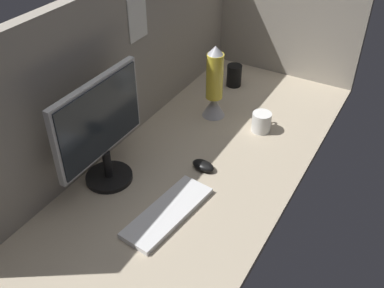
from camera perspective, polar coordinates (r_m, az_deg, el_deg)
name	(u,v)px	position (r cm, az deg, el deg)	size (l,w,h in cm)	color
ground_plane	(203,159)	(182.90, 1.38, -1.91)	(180.00, 80.00, 3.00)	tan
cubicle_wall_back	(122,63)	(182.33, -9.02, 10.27)	(180.00, 5.50, 65.45)	gray
cubicle_wall_side	(286,13)	(237.77, 12.11, 16.30)	(5.00, 80.00, 65.45)	gray
monitor	(101,128)	(160.02, -11.74, 2.01)	(43.55, 18.00, 42.30)	black
keyboard	(168,212)	(156.69, -3.13, -8.80)	(37.00, 13.00, 2.00)	silver
mouse	(203,166)	(174.40, 1.46, -2.80)	(5.60, 9.60, 3.40)	black
mug_ceramic_white	(262,122)	(196.77, 8.99, 2.86)	(11.73, 8.48, 8.88)	white
mug_black_travel	(234,75)	(230.11, 5.48, 8.83)	(7.63, 7.63, 11.21)	black
lava_lamp	(214,88)	(199.97, 2.91, 7.30)	(10.61, 10.61, 34.73)	#A5A5AD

